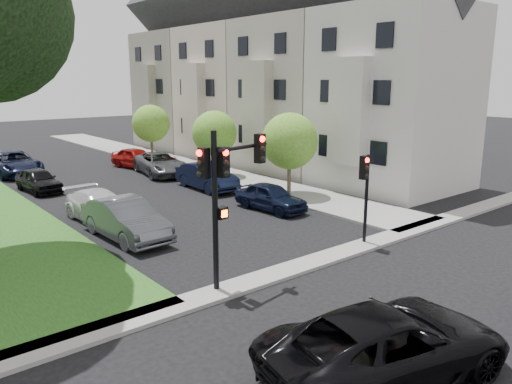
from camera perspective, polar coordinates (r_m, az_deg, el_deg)
ground at (r=16.08m, az=11.52°, el=-10.09°), size 140.00×140.00×0.00m
sidewalk_right at (r=38.45m, az=-10.19°, el=3.53°), size 3.50×44.00×0.12m
sidewalk_cross at (r=17.28m, az=6.37°, el=-8.02°), size 60.00×1.00×0.12m
house_a at (r=29.59m, az=15.63°, el=13.87°), size 7.70×7.55×15.97m
house_b at (r=34.50m, az=5.14°, el=14.09°), size 7.70×7.55×15.97m
house_c at (r=40.22m, az=-2.56°, el=13.96°), size 7.70×7.55×15.97m
house_d at (r=46.44m, az=-8.27°, el=13.71°), size 7.70×7.55×15.97m
small_tree_a at (r=26.27m, az=3.86°, el=5.81°), size 2.98×2.98×4.47m
small_tree_b at (r=31.66m, az=-4.78°, el=6.72°), size 2.81×2.81×4.22m
small_tree_c at (r=38.89m, az=-11.93°, el=7.66°), size 2.83×2.83×4.24m
traffic_signal_main at (r=14.38m, az=-3.59°, el=1.23°), size 2.35×0.62×4.80m
traffic_signal_secondary at (r=18.87m, az=12.37°, el=1.01°), size 0.45×0.36×3.46m
car_cross_near at (r=11.25m, az=14.77°, el=-16.46°), size 6.00×3.63×1.56m
car_parked_0 at (r=23.83m, az=1.69°, el=-0.55°), size 1.86×3.97×1.32m
car_parked_1 at (r=28.41m, az=-5.64°, el=1.79°), size 1.68×4.58×1.50m
car_parked_2 at (r=33.18m, az=-10.77°, el=3.21°), size 3.35×5.64×1.47m
car_parked_3 at (r=36.07m, az=-13.56°, el=3.81°), size 2.44×4.42×1.42m
car_parked_5 at (r=20.28m, az=-14.68°, el=-3.02°), size 1.88×4.86×1.58m
car_parked_6 at (r=23.01m, az=-17.33°, el=-1.61°), size 2.05×4.69×1.34m
car_parked_7 at (r=30.22m, az=-23.57°, el=1.24°), size 1.85×3.95×1.31m
car_parked_8 at (r=36.17m, az=-25.88°, el=2.98°), size 2.61×5.55×1.53m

